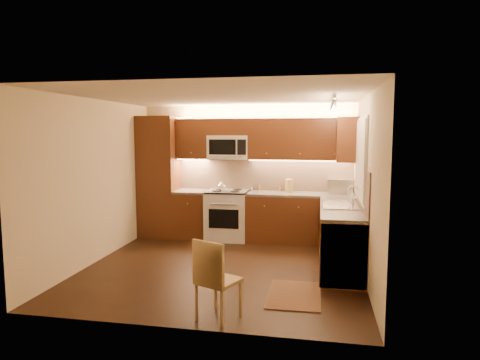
% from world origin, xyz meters
% --- Properties ---
extents(floor, '(4.00, 4.00, 0.01)m').
position_xyz_m(floor, '(0.00, 0.00, 0.00)').
color(floor, black).
rests_on(floor, ground).
extents(ceiling, '(4.00, 4.00, 0.01)m').
position_xyz_m(ceiling, '(0.00, 0.00, 2.50)').
color(ceiling, beige).
rests_on(ceiling, ground).
extents(wall_back, '(4.00, 0.01, 2.50)m').
position_xyz_m(wall_back, '(0.00, 2.00, 1.25)').
color(wall_back, beige).
rests_on(wall_back, ground).
extents(wall_front, '(4.00, 0.01, 2.50)m').
position_xyz_m(wall_front, '(0.00, -2.00, 1.25)').
color(wall_front, beige).
rests_on(wall_front, ground).
extents(wall_left, '(0.01, 4.00, 2.50)m').
position_xyz_m(wall_left, '(-2.00, 0.00, 1.25)').
color(wall_left, beige).
rests_on(wall_left, ground).
extents(wall_right, '(0.01, 4.00, 2.50)m').
position_xyz_m(wall_right, '(2.00, 0.00, 1.25)').
color(wall_right, beige).
rests_on(wall_right, ground).
extents(pantry, '(0.70, 0.60, 2.30)m').
position_xyz_m(pantry, '(-1.65, 1.70, 1.15)').
color(pantry, '#401E0D').
rests_on(pantry, floor).
extents(base_cab_back_left, '(0.62, 0.60, 0.86)m').
position_xyz_m(base_cab_back_left, '(-0.99, 1.70, 0.43)').
color(base_cab_back_left, '#401E0D').
rests_on(base_cab_back_left, floor).
extents(counter_back_left, '(0.62, 0.60, 0.04)m').
position_xyz_m(counter_back_left, '(-0.99, 1.70, 0.88)').
color(counter_back_left, '#353330').
rests_on(counter_back_left, base_cab_back_left).
extents(base_cab_back_right, '(1.92, 0.60, 0.86)m').
position_xyz_m(base_cab_back_right, '(1.04, 1.70, 0.43)').
color(base_cab_back_right, '#401E0D').
rests_on(base_cab_back_right, floor).
extents(counter_back_right, '(1.92, 0.60, 0.04)m').
position_xyz_m(counter_back_right, '(1.04, 1.70, 0.88)').
color(counter_back_right, '#353330').
rests_on(counter_back_right, base_cab_back_right).
extents(base_cab_right, '(0.60, 2.00, 0.86)m').
position_xyz_m(base_cab_right, '(1.70, 0.40, 0.43)').
color(base_cab_right, '#401E0D').
rests_on(base_cab_right, floor).
extents(counter_right, '(0.60, 2.00, 0.04)m').
position_xyz_m(counter_right, '(1.70, 0.40, 0.88)').
color(counter_right, '#353330').
rests_on(counter_right, base_cab_right).
extents(dishwasher, '(0.58, 0.60, 0.84)m').
position_xyz_m(dishwasher, '(1.70, -0.30, 0.43)').
color(dishwasher, silver).
rests_on(dishwasher, floor).
extents(backsplash_back, '(3.30, 0.02, 0.60)m').
position_xyz_m(backsplash_back, '(0.35, 1.99, 1.20)').
color(backsplash_back, tan).
rests_on(backsplash_back, wall_back).
extents(backsplash_right, '(0.02, 2.00, 0.60)m').
position_xyz_m(backsplash_right, '(1.99, 0.40, 1.20)').
color(backsplash_right, tan).
rests_on(backsplash_right, wall_right).
extents(upper_cab_back_left, '(0.62, 0.35, 0.75)m').
position_xyz_m(upper_cab_back_left, '(-0.99, 1.82, 1.88)').
color(upper_cab_back_left, '#401E0D').
rests_on(upper_cab_back_left, wall_back).
extents(upper_cab_back_right, '(1.92, 0.35, 0.75)m').
position_xyz_m(upper_cab_back_right, '(1.04, 1.82, 1.88)').
color(upper_cab_back_right, '#401E0D').
rests_on(upper_cab_back_right, wall_back).
extents(upper_cab_bridge, '(0.76, 0.35, 0.31)m').
position_xyz_m(upper_cab_bridge, '(-0.30, 1.82, 2.09)').
color(upper_cab_bridge, '#401E0D').
rests_on(upper_cab_bridge, wall_back).
extents(upper_cab_right_corner, '(0.35, 0.50, 0.75)m').
position_xyz_m(upper_cab_right_corner, '(1.82, 1.40, 1.88)').
color(upper_cab_right_corner, '#401E0D').
rests_on(upper_cab_right_corner, wall_right).
extents(stove, '(0.76, 0.65, 0.92)m').
position_xyz_m(stove, '(-0.30, 1.68, 0.46)').
color(stove, silver).
rests_on(stove, floor).
extents(microwave, '(0.76, 0.38, 0.44)m').
position_xyz_m(microwave, '(-0.30, 1.81, 1.72)').
color(microwave, silver).
rests_on(microwave, wall_back).
extents(window_frame, '(0.03, 1.44, 1.24)m').
position_xyz_m(window_frame, '(1.99, 0.55, 1.60)').
color(window_frame, silver).
rests_on(window_frame, wall_right).
extents(window_blinds, '(0.02, 1.36, 1.16)m').
position_xyz_m(window_blinds, '(1.97, 0.55, 1.60)').
color(window_blinds, silver).
rests_on(window_blinds, wall_right).
extents(sink, '(0.52, 0.86, 0.15)m').
position_xyz_m(sink, '(1.70, 0.55, 0.98)').
color(sink, silver).
rests_on(sink, counter_right).
extents(faucet, '(0.20, 0.04, 0.30)m').
position_xyz_m(faucet, '(1.88, 0.55, 1.05)').
color(faucet, silver).
rests_on(faucet, counter_right).
extents(track_light_bar, '(0.04, 1.20, 0.03)m').
position_xyz_m(track_light_bar, '(1.55, 0.40, 2.46)').
color(track_light_bar, silver).
rests_on(track_light_bar, ceiling).
extents(kettle, '(0.19, 0.19, 0.20)m').
position_xyz_m(kettle, '(-0.38, 1.58, 1.02)').
color(kettle, silver).
rests_on(kettle, stove).
extents(toaster_oven, '(0.45, 0.34, 0.26)m').
position_xyz_m(toaster_oven, '(1.75, 1.84, 1.03)').
color(toaster_oven, silver).
rests_on(toaster_oven, counter_back_right).
extents(knife_block, '(0.16, 0.20, 0.24)m').
position_xyz_m(knife_block, '(0.83, 1.83, 1.02)').
color(knife_block, olive).
rests_on(knife_block, counter_back_right).
extents(spice_jar_a, '(0.05, 0.05, 0.09)m').
position_xyz_m(spice_jar_a, '(0.14, 1.81, 0.94)').
color(spice_jar_a, silver).
rests_on(spice_jar_a, counter_back_right).
extents(spice_jar_b, '(0.05, 0.05, 0.10)m').
position_xyz_m(spice_jar_b, '(0.26, 1.94, 0.95)').
color(spice_jar_b, brown).
rests_on(spice_jar_b, counter_back_right).
extents(spice_jar_c, '(0.05, 0.05, 0.10)m').
position_xyz_m(spice_jar_c, '(0.14, 1.84, 0.95)').
color(spice_jar_c, silver).
rests_on(spice_jar_c, counter_back_right).
extents(spice_jar_d, '(0.06, 0.06, 0.08)m').
position_xyz_m(spice_jar_d, '(0.65, 1.94, 0.94)').
color(spice_jar_d, '#99622E').
rests_on(spice_jar_d, counter_back_right).
extents(soap_bottle, '(0.09, 0.09, 0.18)m').
position_xyz_m(soap_bottle, '(1.90, 0.94, 0.99)').
color(soap_bottle, silver).
rests_on(soap_bottle, counter_right).
extents(rug, '(0.65, 0.96, 0.01)m').
position_xyz_m(rug, '(1.10, -0.90, 0.01)').
color(rug, black).
rests_on(rug, floor).
extents(dining_chair, '(0.51, 0.51, 0.88)m').
position_xyz_m(dining_chair, '(0.34, -1.70, 0.44)').
color(dining_chair, olive).
rests_on(dining_chair, floor).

